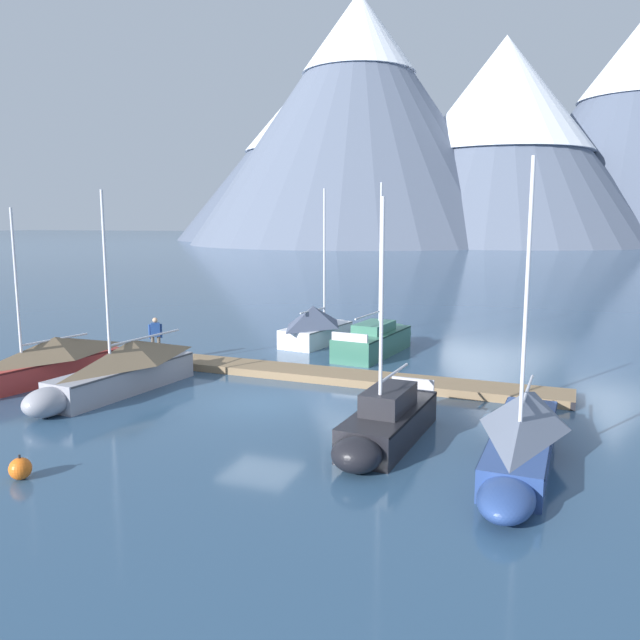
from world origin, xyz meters
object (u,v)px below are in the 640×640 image
object	(u,v)px
mooring_buoy_channel_marker	(20,469)
sailboat_mid_dock_port	(317,325)
sailboat_second_berth	(120,369)
sailboat_nearest_berth	(41,363)
sailboat_outer_slip	(522,432)
person_on_dock	(155,334)
sailboat_mid_dock_starboard	(377,339)
sailboat_far_berth	(385,423)

from	to	relation	value
mooring_buoy_channel_marker	sailboat_mid_dock_port	bearing A→B (deg)	87.60
mooring_buoy_channel_marker	sailboat_second_berth	bearing A→B (deg)	109.90
sailboat_nearest_berth	sailboat_outer_slip	distance (m)	17.82
sailboat_second_berth	person_on_dock	distance (m)	5.08
sailboat_second_berth	mooring_buoy_channel_marker	distance (m)	7.78
sailboat_nearest_berth	sailboat_mid_dock_starboard	world-z (taller)	sailboat_mid_dock_starboard
sailboat_far_berth	sailboat_outer_slip	distance (m)	3.62
sailboat_nearest_berth	sailboat_outer_slip	bearing A→B (deg)	-6.80
sailboat_second_berth	mooring_buoy_channel_marker	size ratio (longest dim) A/B	12.02
sailboat_mid_dock_port	mooring_buoy_channel_marker	xyz separation A→B (m)	(-0.78, -18.58, -0.66)
sailboat_mid_dock_starboard	person_on_dock	distance (m)	10.19
sailboat_nearest_berth	mooring_buoy_channel_marker	size ratio (longest dim) A/B	12.68
sailboat_second_berth	sailboat_outer_slip	size ratio (longest dim) A/B	0.95
sailboat_far_berth	sailboat_outer_slip	world-z (taller)	sailboat_outer_slip
person_on_dock	sailboat_nearest_berth	bearing A→B (deg)	-113.68
sailboat_nearest_berth	sailboat_second_berth	distance (m)	3.78
sailboat_mid_dock_starboard	person_on_dock	size ratio (longest dim) A/B	4.69
person_on_dock	mooring_buoy_channel_marker	size ratio (longest dim) A/B	2.75
sailboat_mid_dock_port	sailboat_far_berth	xyz separation A→B (m)	(6.88, -13.23, -0.31)
sailboat_mid_dock_port	sailboat_nearest_berth	bearing A→B (deg)	-122.81
sailboat_outer_slip	sailboat_mid_dock_starboard	bearing A→B (deg)	120.21
sailboat_second_berth	sailboat_mid_dock_starboard	xyz separation A→B (m)	(6.86, 10.15, -0.24)
sailboat_nearest_berth	mooring_buoy_channel_marker	distance (m)	9.83
sailboat_far_berth	sailboat_mid_dock_port	bearing A→B (deg)	117.49
sailboat_mid_dock_starboard	sailboat_outer_slip	world-z (taller)	sailboat_mid_dock_starboard
sailboat_second_berth	sailboat_far_berth	world-z (taller)	sailboat_second_berth
sailboat_second_berth	sailboat_outer_slip	world-z (taller)	sailboat_outer_slip
sailboat_mid_dock_starboard	mooring_buoy_channel_marker	xyz separation A→B (m)	(-4.22, -17.44, -0.37)
sailboat_outer_slip	person_on_dock	size ratio (longest dim) A/B	4.59
sailboat_second_berth	person_on_dock	world-z (taller)	sailboat_second_berth
sailboat_nearest_berth	sailboat_second_berth	bearing A→B (deg)	-2.09
sailboat_second_berth	sailboat_mid_dock_starboard	world-z (taller)	sailboat_mid_dock_starboard
sailboat_far_berth	person_on_dock	distance (m)	13.80
sailboat_mid_dock_port	sailboat_outer_slip	world-z (taller)	sailboat_mid_dock_port
sailboat_second_berth	sailboat_outer_slip	distance (m)	14.06
sailboat_second_berth	sailboat_mid_dock_starboard	size ratio (longest dim) A/B	0.93
person_on_dock	sailboat_mid_dock_starboard	bearing A→B (deg)	32.12
person_on_dock	sailboat_mid_dock_port	bearing A→B (deg)	51.69
sailboat_far_berth	mooring_buoy_channel_marker	bearing A→B (deg)	-145.07
sailboat_nearest_berth	sailboat_outer_slip	xyz separation A→B (m)	(17.69, -2.11, 0.00)
sailboat_mid_dock_port	person_on_dock	xyz separation A→B (m)	(-5.17, -6.54, 0.33)
person_on_dock	sailboat_second_berth	bearing A→B (deg)	-69.76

